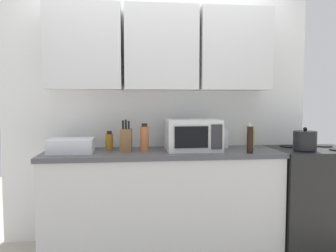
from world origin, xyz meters
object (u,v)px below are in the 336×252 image
bottle_spice_jar (144,138)px  bottle_soy_dark (250,139)px  kettle (305,140)px  knife_block (126,140)px  bottle_yellow_mustard (251,138)px  stove_range (313,195)px  microwave (193,135)px  bottle_white_jar (225,139)px  dish_rack (71,146)px  bottle_amber_vinegar (109,141)px

bottle_spice_jar → bottle_soy_dark: bearing=-13.2°
kettle → knife_block: (-1.59, 0.17, 0.01)m
bottle_yellow_mustard → bottle_soy_dark: bottle_soy_dark is taller
bottle_yellow_mustard → stove_range: bearing=-22.6°
microwave → bottle_white_jar: microwave is taller
knife_block → bottle_spice_jar: bearing=-6.7°
kettle → bottle_spice_jar: bearing=173.9°
bottle_yellow_mustard → bottle_spice_jar: 1.08m
dish_rack → bottle_white_jar: 1.42m
microwave → bottle_white_jar: 0.37m
kettle → bottle_soy_dark: bearing=-173.8°
kettle → bottle_spice_jar: size_ratio=0.82×
microwave → bottle_spice_jar: (-0.44, -0.00, -0.02)m
bottle_yellow_mustard → microwave: bearing=-161.6°
bottle_soy_dark → bottle_yellow_mustard: bearing=68.2°
bottle_amber_vinegar → bottle_white_jar: bearing=-0.1°
dish_rack → bottle_yellow_mustard: size_ratio=1.98×
knife_block → bottle_yellow_mustard: bearing=8.8°
bottle_soy_dark → bottle_amber_vinegar: 1.26m
bottle_yellow_mustard → bottle_amber_vinegar: size_ratio=1.11×
kettle → microwave: 1.00m
bottle_yellow_mustard → bottle_soy_dark: size_ratio=0.75×
bottle_yellow_mustard → bottle_spice_jar: (-1.06, -0.21, 0.03)m
dish_rack → knife_block: size_ratio=1.34×
bottle_spice_jar → kettle: bearing=-6.1°
bottle_yellow_mustard → bottle_soy_dark: bearing=-111.8°
bottle_soy_dark → bottle_spice_jar: size_ratio=1.03×
knife_block → bottle_soy_dark: size_ratio=1.11×
microwave → bottle_soy_dark: 0.50m
bottle_spice_jar → bottle_amber_vinegar: 0.35m
stove_range → dish_rack: bearing=179.5°
dish_rack → bottle_spice_jar: bearing=-0.7°
dish_rack → kettle: bearing=-4.4°
stove_range → bottle_amber_vinegar: size_ratio=5.27×
kettle → microwave: bearing=171.1°
kettle → bottle_soy_dark: (-0.53, -0.06, 0.02)m
knife_block → bottle_yellow_mustard: 1.24m
knife_block → stove_range: bearing=-1.0°
stove_range → bottle_soy_dark: size_ratio=3.57×
bottle_soy_dark → bottle_spice_jar: bearing=166.8°
bottle_soy_dark → bottle_amber_vinegar: bottle_soy_dark is taller
stove_range → bottle_soy_dark: bottle_soy_dark is taller
kettle → bottle_spice_jar: 1.43m
dish_rack → bottle_amber_vinegar: size_ratio=2.20×
bottle_soy_dark → knife_block: bearing=167.8°
bottle_yellow_mustard → kettle: bearing=-44.9°
bottle_white_jar → stove_range: bearing=-10.3°
stove_range → kettle: (-0.17, -0.14, 0.54)m
stove_range → bottle_white_jar: 0.99m
bottle_white_jar → bottle_yellow_mustard: bearing=14.1°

